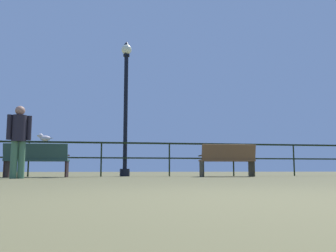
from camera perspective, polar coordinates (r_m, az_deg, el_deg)
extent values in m
plane|color=brown|center=(2.37, 10.66, -11.59)|extent=(60.00, 60.00, 0.00)
cube|color=black|center=(10.57, -5.11, -2.73)|extent=(25.87, 0.05, 0.05)
cube|color=black|center=(10.54, -5.14, -5.09)|extent=(25.87, 0.04, 0.04)
cylinder|color=black|center=(10.73, -21.30, -4.94)|extent=(0.04, 0.04, 0.97)
cylinder|color=black|center=(10.51, -10.58, -5.26)|extent=(0.04, 0.04, 0.97)
cylinder|color=black|center=(10.67, 0.22, -5.40)|extent=(0.04, 0.04, 0.97)
cylinder|color=black|center=(11.18, 10.37, -5.36)|extent=(0.04, 0.04, 0.97)
cylinder|color=black|center=(12.00, 19.39, -5.18)|extent=(0.04, 0.04, 0.97)
cube|color=#27433B|center=(9.95, -20.07, -5.15)|extent=(1.59, 0.53, 0.05)
cube|color=#27433B|center=(9.74, -20.29, -3.86)|extent=(1.58, 0.17, 0.43)
cube|color=black|center=(9.81, -15.81, -6.56)|extent=(0.05, 0.44, 0.44)
cube|color=black|center=(10.01, -15.59, -4.52)|extent=(0.05, 0.34, 0.04)
cube|color=black|center=(10.13, -24.30, -6.22)|extent=(0.05, 0.44, 0.44)
cube|color=black|center=(10.32, -23.89, -4.25)|extent=(0.05, 0.34, 0.04)
cube|color=brown|center=(10.33, 9.33, -5.44)|extent=(1.55, 0.53, 0.05)
cube|color=brown|center=(10.14, 9.66, -4.15)|extent=(1.54, 0.18, 0.45)
cube|color=#2F2C1B|center=(10.56, 13.15, -6.61)|extent=(0.05, 0.43, 0.45)
cube|color=#2F2C1B|center=(10.74, 12.75, -4.67)|extent=(0.05, 0.33, 0.04)
cube|color=#2F2C1B|center=(10.14, 5.40, -6.75)|extent=(0.05, 0.43, 0.45)
cube|color=#2F2C1B|center=(10.33, 5.14, -4.73)|extent=(0.05, 0.33, 0.04)
cylinder|color=black|center=(10.71, -6.90, -7.36)|extent=(0.29, 0.29, 0.22)
cylinder|color=black|center=(10.85, -6.76, 2.30)|extent=(0.12, 0.12, 3.43)
cylinder|color=black|center=(11.27, -6.63, 11.09)|extent=(0.19, 0.19, 0.06)
sphere|color=silver|center=(11.32, -6.62, 11.98)|extent=(0.31, 0.31, 0.31)
cone|color=black|center=(11.39, -6.60, 12.96)|extent=(0.15, 0.15, 0.10)
cylinder|color=#426D4C|center=(8.67, -22.29, -5.02)|extent=(0.15, 0.15, 0.82)
cylinder|color=#426D4C|center=(8.65, -23.32, -4.97)|extent=(0.15, 0.15, 0.82)
cylinder|color=black|center=(8.70, -22.59, -0.34)|extent=(0.31, 0.31, 0.59)
cylinder|color=black|center=(8.73, -21.22, -0.31)|extent=(0.11, 0.11, 0.56)
cylinder|color=black|center=(8.69, -23.95, -0.16)|extent=(0.11, 0.11, 0.56)
sphere|color=#9E705B|center=(8.76, -22.46, 2.27)|extent=(0.21, 0.21, 0.21)
ellipsoid|color=silver|center=(10.69, -18.94, -1.87)|extent=(0.30, 0.20, 0.16)
ellipsoid|color=gray|center=(10.69, -18.93, -1.74)|extent=(0.27, 0.15, 0.05)
sphere|color=silver|center=(10.73, -19.59, -1.48)|extent=(0.13, 0.13, 0.13)
cone|color=gold|center=(10.75, -20.02, -1.47)|extent=(0.05, 0.06, 0.05)
cube|color=gray|center=(10.65, -18.12, -1.84)|extent=(0.11, 0.08, 0.02)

